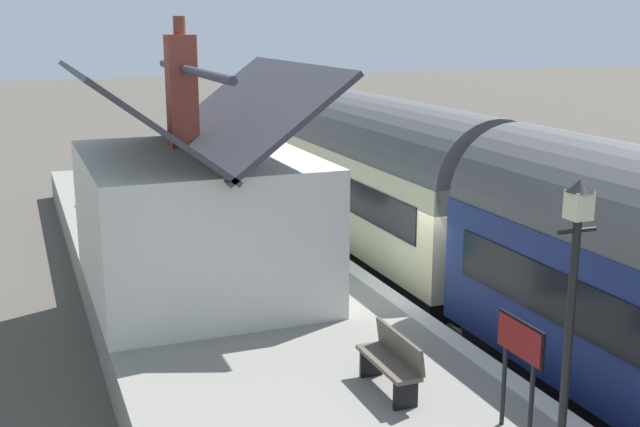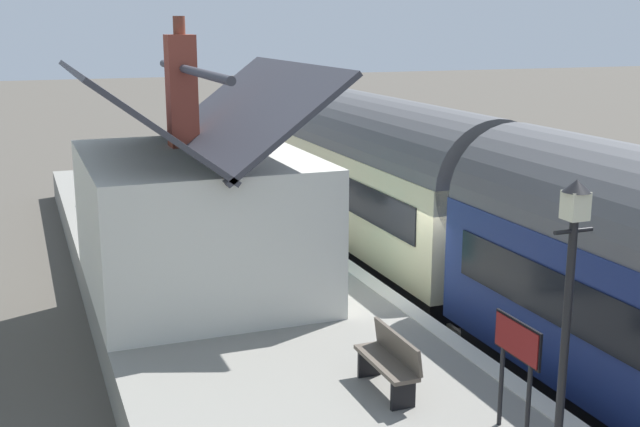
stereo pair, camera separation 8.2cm
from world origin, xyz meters
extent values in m
plane|color=#4C473F|center=(0.00, 0.00, 0.00)|extent=(160.00, 160.00, 0.00)
cube|color=gray|center=(0.00, 3.83, 0.46)|extent=(32.00, 5.66, 0.93)
cube|color=beige|center=(0.00, 1.18, 0.94)|extent=(32.00, 0.36, 0.02)
cube|color=gray|center=(0.00, -1.62, 0.07)|extent=(52.00, 0.08, 0.14)
cube|color=gray|center=(0.00, -0.18, 0.07)|extent=(52.00, 0.08, 0.14)
cube|color=black|center=(3.79, -0.90, 0.35)|extent=(8.27, 2.29, 0.70)
cube|color=beige|center=(3.79, -0.90, 1.85)|extent=(8.99, 2.70, 2.30)
cylinder|color=#515154|center=(3.79, -0.90, 3.00)|extent=(8.99, 2.65, 2.65)
cube|color=black|center=(3.79, 0.47, 2.14)|extent=(7.64, 0.03, 0.80)
cylinder|color=black|center=(6.49, -0.90, 0.35)|extent=(0.70, 2.16, 0.70)
cylinder|color=black|center=(1.09, -0.90, 0.35)|extent=(0.70, 2.16, 0.70)
cube|color=black|center=(8.30, -0.90, 2.25)|extent=(0.04, 2.16, 0.90)
cylinder|color=#F2EDCC|center=(8.32, -0.90, 1.27)|extent=(0.06, 0.24, 0.24)
cube|color=red|center=(8.36, -0.90, 0.82)|extent=(0.16, 2.56, 0.24)
cube|color=black|center=(-5.48, 0.47, 2.14)|extent=(7.27, 0.03, 0.80)
cylinder|color=black|center=(-2.91, -0.90, 0.35)|extent=(0.70, 2.16, 0.70)
cube|color=silver|center=(1.43, 4.55, 2.29)|extent=(5.46, 4.21, 2.72)
cube|color=#38383F|center=(1.43, 3.50, 4.44)|extent=(5.96, 2.36, 1.81)
cube|color=#38383F|center=(1.43, 5.61, 4.44)|extent=(5.96, 2.36, 1.81)
cylinder|color=#38383F|center=(1.43, 4.55, 5.23)|extent=(5.96, 0.16, 0.16)
cube|color=brown|center=(2.44, 4.55, 4.77)|extent=(0.56, 0.56, 2.24)
cylinder|color=brown|center=(2.44, 4.55, 6.06)|extent=(0.24, 0.24, 0.36)
cube|color=teal|center=(1.41, 2.43, 1.98)|extent=(0.90, 0.06, 2.10)
cube|color=teal|center=(0.01, 2.43, 2.63)|extent=(0.80, 0.05, 1.10)
cube|color=teal|center=(2.81, 2.43, 2.63)|extent=(0.80, 0.05, 1.10)
cube|color=brown|center=(-4.16, 3.07, 1.38)|extent=(1.40, 0.40, 0.06)
cube|color=brown|center=(-4.16, 2.89, 1.61)|extent=(1.40, 0.11, 0.40)
cube|color=black|center=(-4.72, 3.07, 1.15)|extent=(0.06, 0.36, 0.44)
cube|color=black|center=(-3.60, 3.07, 1.15)|extent=(0.06, 0.36, 0.44)
cube|color=brown|center=(7.83, 3.12, 1.38)|extent=(1.40, 0.41, 0.06)
cube|color=brown|center=(7.83, 2.94, 1.61)|extent=(1.40, 0.12, 0.40)
cube|color=black|center=(7.27, 3.13, 1.15)|extent=(0.06, 0.36, 0.44)
cube|color=black|center=(8.39, 3.12, 1.15)|extent=(0.06, 0.36, 0.44)
cube|color=brown|center=(10.51, 3.17, 1.38)|extent=(1.41, 0.46, 0.06)
cube|color=brown|center=(10.52, 2.99, 1.61)|extent=(1.40, 0.16, 0.40)
cube|color=black|center=(9.95, 3.14, 1.15)|extent=(0.07, 0.36, 0.44)
cube|color=black|center=(11.07, 3.19, 1.15)|extent=(0.07, 0.36, 0.44)
cone|color=#9E5138|center=(10.04, 5.69, 1.10)|extent=(0.42, 0.42, 0.35)
cylinder|color=#9E5138|center=(10.04, 5.69, 0.96)|extent=(0.23, 0.23, 0.06)
ellipsoid|color=#2D7233|center=(10.04, 5.69, 1.47)|extent=(0.56, 0.56, 0.52)
cone|color=#D62179|center=(10.04, 5.69, 1.67)|extent=(0.10, 0.10, 0.22)
cylinder|color=black|center=(-6.78, 2.08, 2.48)|extent=(0.10, 0.10, 3.10)
cylinder|color=black|center=(-6.78, 2.08, 3.88)|extent=(0.05, 0.50, 0.05)
cube|color=beige|center=(-6.78, 2.08, 4.17)|extent=(0.24, 0.24, 0.32)
cone|color=black|center=(-6.78, 2.08, 4.39)|extent=(0.32, 0.32, 0.14)
cylinder|color=black|center=(-6.18, 2.07, 1.48)|extent=(0.06, 0.06, 1.10)
cylinder|color=black|center=(-5.58, 2.07, 1.48)|extent=(0.06, 0.06, 1.10)
cube|color=maroon|center=(-5.88, 2.07, 2.25)|extent=(0.90, 0.06, 0.44)
cube|color=black|center=(-5.88, 2.07, 2.25)|extent=(0.96, 0.03, 0.50)
camera|label=1|loc=(-13.74, 7.80, 6.11)|focal=44.93mm
camera|label=2|loc=(-13.77, 7.73, 6.11)|focal=44.93mm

